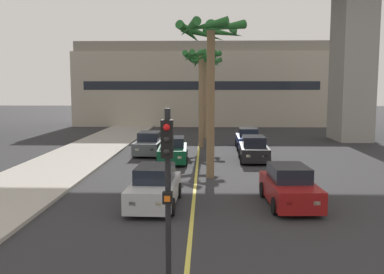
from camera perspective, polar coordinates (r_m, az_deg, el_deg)
name	(u,v)px	position (r m, az deg, el deg)	size (l,w,h in m)	color
lane_stripe_center	(197,167)	(25.13, 0.67, -3.98)	(0.14, 56.00, 0.01)	#DBCC4C
pier_building_backdrop	(201,85)	(54.19, 1.23, 6.95)	(30.67, 8.04, 10.06)	#BCB29E
car_queue_front	(149,144)	(29.82, -5.69, -0.95)	(1.95, 4.16, 1.56)	#4C5156
car_queue_second	(248,139)	(32.84, 7.48, -0.28)	(1.91, 4.14, 1.56)	navy
car_queue_third	(254,150)	(27.37, 8.23, -1.66)	(1.96, 4.16, 1.56)	black
car_queue_fourth	(173,151)	(26.61, -2.58, -1.83)	(1.95, 4.16, 1.56)	#0C4728
car_queue_fifth	(155,187)	(16.94, -5.00, -6.72)	(1.94, 4.15, 1.56)	#B7BABF
car_queue_sixth	(289,187)	(17.39, 12.84, -6.51)	(1.96, 4.16, 1.56)	maroon
traffic_light_median_near	(168,182)	(8.71, -3.27, -6.01)	(0.24, 0.37, 4.20)	black
palm_tree_near_median	(206,76)	(38.82, 1.90, 8.18)	(2.95, 3.06, 7.41)	brown
palm_tree_mid_median	(201,68)	(32.95, 1.24, 9.19)	(3.10, 3.15, 7.54)	brown
palm_tree_far_median	(210,51)	(21.80, 2.42, 11.43)	(3.55, 3.66, 7.99)	brown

